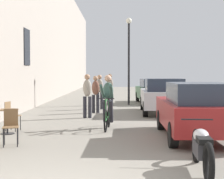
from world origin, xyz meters
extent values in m
cube|color=gray|center=(-3.45, 14.00, 4.63)|extent=(0.50, 68.00, 9.26)
cube|color=black|center=(-3.18, 12.16, 3.00)|extent=(0.04, 1.10, 1.70)
cylinder|color=black|center=(-1.39, 3.54, 0.23)|extent=(0.02, 0.02, 0.45)
cylinder|color=black|center=(-1.70, 3.47, 0.23)|extent=(0.02, 0.02, 0.45)
cylinder|color=black|center=(-1.45, 3.85, 0.23)|extent=(0.02, 0.02, 0.45)
cylinder|color=black|center=(-1.77, 3.78, 0.23)|extent=(0.02, 0.02, 0.45)
cube|color=brown|center=(-1.58, 3.66, 0.46)|extent=(0.45, 0.45, 0.02)
cube|color=brown|center=(-1.62, 3.83, 0.68)|extent=(0.34, 0.09, 0.42)
cylinder|color=black|center=(-2.18, 5.44, 0.01)|extent=(0.40, 0.40, 0.02)
cylinder|color=black|center=(-2.18, 5.44, 0.36)|extent=(0.05, 0.05, 0.67)
cylinder|color=brown|center=(-2.18, 5.44, 0.71)|extent=(0.64, 0.64, 0.02)
cylinder|color=black|center=(-1.98, 6.17, 0.23)|extent=(0.02, 0.02, 0.45)
cylinder|color=black|center=(-2.06, 5.85, 0.23)|extent=(0.02, 0.02, 0.45)
cylinder|color=black|center=(-2.30, 6.24, 0.23)|extent=(0.02, 0.02, 0.45)
cylinder|color=black|center=(-2.37, 5.93, 0.23)|extent=(0.02, 0.02, 0.45)
cube|color=brown|center=(-2.18, 6.05, 0.46)|extent=(0.46, 0.46, 0.02)
cube|color=brown|center=(-2.35, 6.09, 0.68)|extent=(0.10, 0.34, 0.42)
torus|color=black|center=(0.67, 5.85, 0.33)|extent=(0.10, 0.71, 0.71)
torus|color=black|center=(0.75, 6.90, 0.33)|extent=(0.10, 0.71, 0.71)
cylinder|color=#2D6B38|center=(0.74, 6.81, 0.61)|extent=(0.05, 0.22, 0.58)
cylinder|color=#2D6B38|center=(0.70, 6.31, 0.95)|extent=(0.10, 0.82, 0.14)
cylinder|color=#2D6B38|center=(0.67, 5.88, 0.67)|extent=(0.04, 0.09, 0.67)
cylinder|color=#2D6B38|center=(0.71, 6.40, 0.37)|extent=(0.11, 1.00, 0.12)
cylinder|color=black|center=(0.67, 5.90, 1.00)|extent=(0.52, 0.07, 0.03)
ellipsoid|color=black|center=(0.73, 6.72, 0.93)|extent=(0.12, 0.24, 0.06)
ellipsoid|color=#38564C|center=(0.73, 6.64, 1.21)|extent=(0.37, 0.37, 0.59)
sphere|color=tan|center=(0.72, 6.60, 1.60)|extent=(0.22, 0.22, 0.22)
cylinder|color=#26262D|center=(0.82, 6.55, 0.55)|extent=(0.16, 0.40, 0.75)
cylinder|color=#26262D|center=(0.62, 6.57, 0.55)|extent=(0.16, 0.40, 0.75)
cylinder|color=#38564C|center=(0.84, 6.24, 1.20)|extent=(0.13, 0.75, 0.48)
cylinder|color=#38564C|center=(0.55, 6.26, 1.20)|extent=(0.16, 0.75, 0.48)
cylinder|color=#26262D|center=(-0.05, 9.36, 0.43)|extent=(0.14, 0.14, 0.85)
cylinder|color=#26262D|center=(-0.25, 9.36, 0.43)|extent=(0.14, 0.14, 0.85)
ellipsoid|color=#9E9384|center=(-0.15, 9.36, 1.19)|extent=(0.34, 0.24, 0.67)
sphere|color=#A57A5B|center=(-0.15, 9.36, 1.62)|extent=(0.22, 0.22, 0.22)
cylinder|color=#26262D|center=(0.19, 11.17, 0.40)|extent=(0.14, 0.14, 0.81)
cylinder|color=#26262D|center=(-0.01, 11.20, 0.40)|extent=(0.14, 0.14, 0.81)
ellipsoid|color=brown|center=(0.09, 11.19, 1.13)|extent=(0.38, 0.29, 0.64)
sphere|color=#A57A5B|center=(0.09, 11.19, 1.55)|extent=(0.22, 0.22, 0.22)
cylinder|color=#26262D|center=(0.09, 12.97, 0.42)|extent=(0.14, 0.14, 0.83)
cylinder|color=#26262D|center=(0.29, 12.98, 0.42)|extent=(0.14, 0.14, 0.83)
ellipsoid|color=gray|center=(0.19, 12.97, 1.16)|extent=(0.36, 0.26, 0.66)
sphere|color=#A57A5B|center=(0.19, 12.97, 1.59)|extent=(0.22, 0.22, 0.22)
cylinder|color=#26262D|center=(0.78, 15.36, 0.43)|extent=(0.14, 0.14, 0.86)
cylinder|color=#26262D|center=(0.58, 15.38, 0.43)|extent=(0.14, 0.14, 0.86)
ellipsoid|color=gray|center=(0.68, 15.37, 1.20)|extent=(0.36, 0.27, 0.68)
sphere|color=#A57A5B|center=(0.68, 15.37, 1.63)|extent=(0.22, 0.22, 0.22)
cylinder|color=black|center=(1.74, 15.77, 2.30)|extent=(0.12, 0.12, 4.60)
sphere|color=silver|center=(1.74, 15.77, 4.74)|extent=(0.32, 0.32, 0.32)
cube|color=maroon|center=(3.16, 4.87, 0.65)|extent=(1.85, 4.29, 0.69)
cube|color=#283342|center=(3.14, 4.36, 1.26)|extent=(1.53, 2.33, 0.51)
cylinder|color=black|center=(2.38, 6.29, 0.31)|extent=(0.21, 0.62, 0.61)
cylinder|color=black|center=(3.99, 6.26, 0.31)|extent=(0.21, 0.62, 0.61)
cylinder|color=black|center=(2.32, 3.49, 0.31)|extent=(0.21, 0.62, 0.61)
cube|color=#B7B7BC|center=(3.06, 11.18, 0.67)|extent=(1.96, 4.41, 0.71)
cube|color=#283342|center=(3.04, 10.66, 1.28)|extent=(1.60, 2.40, 0.52)
cylinder|color=black|center=(2.30, 12.65, 0.31)|extent=(0.23, 0.63, 0.63)
cylinder|color=black|center=(3.93, 12.58, 0.31)|extent=(0.23, 0.63, 0.63)
cylinder|color=black|center=(2.19, 9.78, 0.31)|extent=(0.23, 0.63, 0.63)
cylinder|color=black|center=(3.82, 9.72, 0.31)|extent=(0.23, 0.63, 0.63)
cube|color=#23512D|center=(3.20, 16.88, 0.62)|extent=(1.83, 4.12, 0.66)
cube|color=#283342|center=(3.22, 16.39, 1.20)|extent=(1.49, 2.24, 0.49)
cylinder|color=black|center=(2.39, 18.19, 0.29)|extent=(0.21, 0.59, 0.58)
cylinder|color=black|center=(3.92, 18.25, 0.29)|extent=(0.21, 0.59, 0.58)
cylinder|color=black|center=(2.49, 15.51, 0.29)|extent=(0.21, 0.59, 0.58)
cylinder|color=black|center=(4.02, 15.57, 0.29)|extent=(0.21, 0.59, 0.58)
torus|color=black|center=(2.57, 2.14, 0.30)|extent=(0.14, 0.69, 0.69)
torus|color=black|center=(2.45, 0.70, 0.30)|extent=(0.16, 0.71, 0.70)
cube|color=#333338|center=(2.51, 1.42, 0.40)|extent=(0.30, 0.78, 0.28)
ellipsoid|color=#B7B7BC|center=(2.52, 1.52, 0.62)|extent=(0.32, 0.54, 0.24)
cube|color=black|center=(2.49, 1.14, 0.60)|extent=(0.27, 0.46, 0.10)
cylinder|color=black|center=(2.56, 2.04, 0.85)|extent=(0.62, 0.08, 0.03)
camera|label=1|loc=(0.94, -5.21, 1.75)|focal=59.32mm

